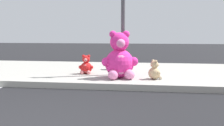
% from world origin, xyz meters
% --- Properties ---
extents(sidewalk, '(28.00, 4.40, 0.15)m').
position_xyz_m(sidewalk, '(0.00, 5.20, 0.07)').
color(sidewalk, '#9E9B93').
rests_on(sidewalk, ground_plane).
extents(sign_pole, '(0.56, 0.11, 3.20)m').
position_xyz_m(sign_pole, '(1.00, 4.40, 1.85)').
color(sign_pole, '#4C4C51').
rests_on(sign_pole, sidewalk).
extents(plush_pink_large, '(0.89, 0.84, 1.18)m').
position_xyz_m(plush_pink_large, '(0.98, 3.82, 0.62)').
color(plush_pink_large, '#F22D93').
rests_on(plush_pink_large, sidewalk).
extents(plush_white, '(0.52, 0.51, 0.72)m').
position_xyz_m(plush_white, '(0.75, 5.42, 0.44)').
color(plush_white, white).
rests_on(plush_white, sidewalk).
extents(plush_red, '(0.41, 0.36, 0.53)m').
position_xyz_m(plush_red, '(-0.02, 4.38, 0.36)').
color(plush_red, red).
rests_on(plush_red, sidewalk).
extents(plush_tan, '(0.34, 0.34, 0.48)m').
position_xyz_m(plush_tan, '(1.85, 3.77, 0.34)').
color(plush_tan, tan).
rests_on(plush_tan, sidewalk).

